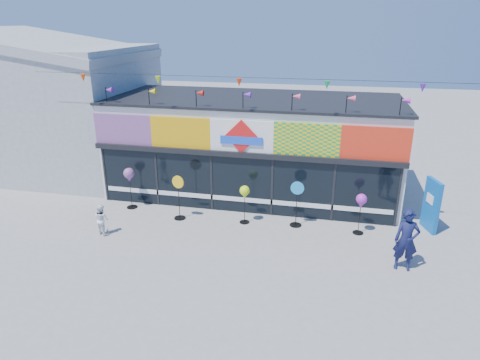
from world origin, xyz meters
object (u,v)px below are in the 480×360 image
(blue_sign, at_px, (431,205))
(spinner_2, at_px, (245,193))
(spinner_4, at_px, (361,202))
(spinner_3, at_px, (297,203))
(spinner_1, at_px, (179,196))
(adult_man, at_px, (406,240))
(spinner_0, at_px, (129,176))
(child, at_px, (102,219))

(blue_sign, distance_m, spinner_2, 6.69)
(spinner_4, bearing_deg, spinner_3, 176.49)
(spinner_1, height_order, spinner_3, spinner_1)
(spinner_4, bearing_deg, adult_man, -59.63)
(spinner_0, xyz_separation_m, adult_man, (10.14, -2.46, -0.38))
(spinner_1, xyz_separation_m, spinner_4, (6.65, 0.21, 0.29))
(spinner_0, height_order, child, spinner_0)
(spinner_0, xyz_separation_m, child, (0.01, -2.33, -0.80))
(blue_sign, xyz_separation_m, spinner_4, (-2.48, -0.85, 0.25))
(spinner_0, bearing_deg, spinner_4, -2.22)
(spinner_1, relative_size, spinner_2, 1.18)
(blue_sign, bearing_deg, spinner_2, 170.42)
(spinner_3, bearing_deg, adult_man, -32.89)
(blue_sign, height_order, spinner_2, blue_sign)
(spinner_4, bearing_deg, spinner_0, 177.78)
(spinner_3, bearing_deg, blue_sign, 8.60)
(child, bearing_deg, spinner_4, -145.04)
(blue_sign, height_order, adult_man, adult_man)
(spinner_1, height_order, adult_man, adult_man)
(spinner_1, height_order, spinner_2, spinner_1)
(blue_sign, distance_m, child, 11.73)
(spinner_0, distance_m, spinner_3, 6.68)
(spinner_1, xyz_separation_m, spinner_2, (2.50, 0.19, 0.26))
(blue_sign, xyz_separation_m, spinner_1, (-9.13, -1.06, -0.04))
(spinner_0, distance_m, child, 2.46)
(spinner_4, bearing_deg, spinner_1, -178.18)
(child, bearing_deg, spinner_1, -119.30)
(spinner_4, bearing_deg, blue_sign, 18.94)
(blue_sign, relative_size, spinner_1, 1.10)
(blue_sign, relative_size, child, 1.71)
(spinner_2, xyz_separation_m, child, (-4.75, -1.96, -0.63))
(blue_sign, distance_m, spinner_0, 11.40)
(spinner_0, height_order, spinner_1, spinner_1)
(spinner_2, distance_m, child, 5.17)
(spinner_2, distance_m, spinner_3, 1.93)
(spinner_1, relative_size, spinner_3, 1.00)
(spinner_0, xyz_separation_m, spinner_4, (8.90, -0.34, -0.14))
(spinner_2, bearing_deg, spinner_3, 4.86)
(spinner_1, bearing_deg, child, -141.68)
(spinner_4, height_order, child, spinner_4)
(blue_sign, distance_m, spinner_1, 9.19)
(spinner_2, bearing_deg, blue_sign, 7.54)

